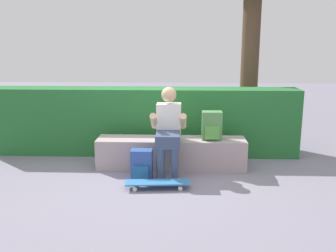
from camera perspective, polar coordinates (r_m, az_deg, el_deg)
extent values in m
plane|color=gray|center=(5.13, 0.35, -7.63)|extent=(24.00, 24.00, 0.00)
cube|color=#A49495|center=(5.40, 0.49, -4.16)|extent=(2.13, 0.44, 0.43)
cube|color=white|center=(5.22, 0.13, 0.64)|extent=(0.34, 0.22, 0.52)
sphere|color=#D8AD84|center=(5.15, 0.14, 4.83)|extent=(0.21, 0.21, 0.21)
cube|color=#384766|center=(4.96, -0.01, -2.08)|extent=(0.32, 0.40, 0.17)
cylinder|color=#384766|center=(4.91, -1.14, -5.93)|extent=(0.11, 0.11, 0.43)
cylinder|color=#384766|center=(4.90, 0.98, -5.96)|extent=(0.11, 0.11, 0.43)
cylinder|color=#D8AD84|center=(5.09, -2.18, 0.77)|extent=(0.09, 0.33, 0.27)
cylinder|color=#D8AD84|center=(5.07, 2.33, 0.73)|extent=(0.09, 0.33, 0.27)
cube|color=teal|center=(4.69, -1.62, -8.60)|extent=(0.81, 0.27, 0.02)
cylinder|color=silver|center=(4.79, 1.76, -8.83)|extent=(0.06, 0.04, 0.05)
cylinder|color=silver|center=(4.65, 1.90, -9.50)|extent=(0.06, 0.04, 0.05)
cylinder|color=silver|center=(4.78, -5.03, -8.90)|extent=(0.06, 0.04, 0.05)
cylinder|color=silver|center=(4.64, -5.11, -9.58)|extent=(0.06, 0.04, 0.05)
cube|color=#51894C|center=(5.31, 6.72, 0.10)|extent=(0.28, 0.18, 0.40)
cube|color=#529D40|center=(5.22, 6.78, -1.04)|extent=(0.20, 0.05, 0.18)
cube|color=#2D4C99|center=(4.99, -4.04, -5.86)|extent=(0.28, 0.18, 0.40)
cube|color=#1D568D|center=(4.90, -4.18, -7.17)|extent=(0.20, 0.05, 0.18)
cube|color=#256930|center=(6.04, -3.81, 0.75)|extent=(4.92, 0.51, 1.07)
cylinder|color=#473323|center=(6.74, 12.48, 11.24)|extent=(0.31, 0.31, 3.29)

